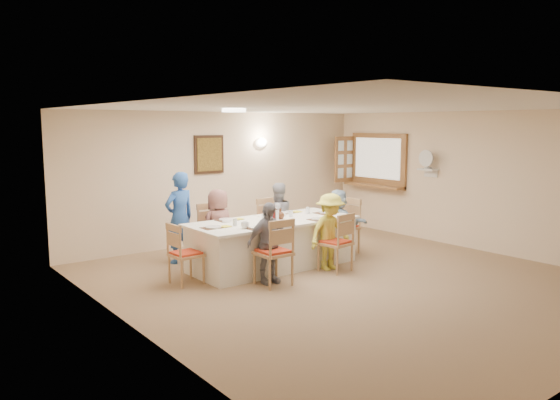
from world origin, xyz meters
TOP-DOWN VIEW (x-y plane):
  - ground at (0.00, 0.00)m, footprint 7.00×7.00m
  - room_walls at (0.00, 0.00)m, footprint 7.00×7.00m
  - wall_picture at (-0.30, 3.46)m, footprint 0.62×0.05m
  - wall_sconce at (0.90, 3.44)m, footprint 0.26×0.09m
  - ceiling_light at (-1.00, 1.50)m, footprint 0.36×0.36m
  - serving_hatch at (3.21, 2.40)m, footprint 0.06×1.50m
  - hatch_sill at (3.09, 2.40)m, footprint 0.30×1.50m
  - shutter_door at (2.95, 3.16)m, footprint 0.55×0.04m
  - fan_shelf at (3.13, 1.05)m, footprint 0.22×0.36m
  - desk_fan at (3.10, 1.05)m, footprint 0.30×0.30m
  - dining_table at (-0.41, 1.30)m, footprint 2.73×1.16m
  - chair_back_left at (-1.01, 2.10)m, footprint 0.49×0.49m
  - chair_back_right at (0.19, 2.10)m, footprint 0.47×0.47m
  - chair_front_left at (-1.01, 0.50)m, footprint 0.48×0.48m
  - chair_front_right at (0.19, 0.50)m, footprint 0.51×0.51m
  - chair_left_end at (-1.96, 1.30)m, footprint 0.45×0.45m
  - chair_right_end at (1.14, 1.30)m, footprint 0.47×0.47m
  - diner_back_left at (-1.01, 1.98)m, footprint 0.69×0.53m
  - diner_back_right at (0.19, 1.98)m, footprint 0.76×0.67m
  - diner_front_left at (-1.01, 0.62)m, footprint 0.71×0.34m
  - diner_front_right at (0.19, 0.62)m, footprint 0.78×0.45m
  - diner_right_end at (1.01, 1.30)m, footprint 1.16×0.63m
  - caregiver at (-1.46, 2.45)m, footprint 0.66×0.53m
  - placemat_fl at (-1.01, 0.88)m, footprint 0.34×0.26m
  - plate_fl at (-1.01, 0.88)m, footprint 0.23×0.23m
  - napkin_fl at (-0.83, 0.83)m, footprint 0.13×0.13m
  - placemat_fr at (0.19, 0.88)m, footprint 0.33×0.25m
  - plate_fr at (0.19, 0.88)m, footprint 0.26×0.26m
  - napkin_fr at (0.37, 0.83)m, footprint 0.15×0.15m
  - placemat_bl at (-1.01, 1.72)m, footprint 0.33×0.25m
  - plate_bl at (-1.01, 1.72)m, footprint 0.25×0.25m
  - napkin_bl at (-0.83, 1.67)m, footprint 0.15×0.15m
  - placemat_br at (0.19, 1.72)m, footprint 0.34×0.25m
  - plate_br at (0.19, 1.72)m, footprint 0.23×0.23m
  - napkin_br at (0.37, 1.67)m, footprint 0.15×0.15m
  - placemat_le at (-1.51, 1.30)m, footprint 0.33×0.24m
  - plate_le at (-1.51, 1.30)m, footprint 0.24×0.24m
  - napkin_le at (-1.33, 1.25)m, footprint 0.14×0.14m
  - placemat_re at (0.71, 1.30)m, footprint 0.37×0.28m
  - plate_re at (0.71, 1.30)m, footprint 0.23×0.23m
  - napkin_re at (0.89, 1.25)m, footprint 0.14×0.14m
  - teacup_a at (-1.17, 0.97)m, footprint 0.16×0.16m
  - teacup_b at (0.00, 1.84)m, footprint 0.11×0.11m
  - bowl_a at (-0.65, 1.05)m, footprint 0.28×0.28m
  - bowl_b at (-0.09, 1.54)m, footprint 0.35×0.35m
  - condiment_ketchup at (-0.44, 1.29)m, footprint 0.12×0.12m
  - condiment_brown at (-0.36, 1.33)m, footprint 0.16×0.16m
  - condiment_malt at (-0.27, 1.30)m, footprint 0.23×0.23m
  - drinking_glass at (-0.56, 1.35)m, footprint 0.07×0.07m

SIDE VIEW (x-z plane):
  - ground at x=0.00m, z-range 0.00..0.00m
  - dining_table at x=-0.41m, z-range 0.00..0.76m
  - chair_left_end at x=-1.96m, z-range 0.00..0.89m
  - chair_front_right at x=0.19m, z-range 0.00..0.93m
  - chair_back_right at x=0.19m, z-range 0.00..0.96m
  - chair_right_end at x=1.14m, z-range 0.00..0.97m
  - chair_front_left at x=-1.01m, z-range 0.00..0.97m
  - chair_back_left at x=-1.01m, z-range 0.00..0.98m
  - diner_right_end at x=1.01m, z-range 0.00..1.15m
  - diner_front_left at x=-1.01m, z-range 0.00..1.17m
  - diner_front_right at x=0.19m, z-range 0.00..1.20m
  - diner_back_left at x=-1.01m, z-range 0.00..1.23m
  - diner_back_right at x=0.19m, z-range 0.00..1.25m
  - caregiver at x=-1.46m, z-range 0.00..1.50m
  - placemat_fl at x=-1.01m, z-range 0.76..0.77m
  - placemat_fr at x=0.19m, z-range 0.76..0.77m
  - placemat_bl at x=-1.01m, z-range 0.76..0.77m
  - placemat_br at x=0.19m, z-range 0.76..0.77m
  - placemat_le at x=-1.51m, z-range 0.76..0.77m
  - placemat_re at x=0.71m, z-range 0.76..0.77m
  - napkin_fl at x=-0.83m, z-range 0.77..0.77m
  - napkin_fr at x=0.37m, z-range 0.77..0.77m
  - napkin_bl at x=-0.83m, z-range 0.77..0.77m
  - napkin_br at x=0.37m, z-range 0.77..0.77m
  - napkin_le at x=-1.33m, z-range 0.77..0.77m
  - napkin_re at x=0.89m, z-range 0.77..0.77m
  - plate_fl at x=-1.01m, z-range 0.77..0.78m
  - plate_fr at x=0.19m, z-range 0.76..0.78m
  - plate_bl at x=-1.01m, z-range 0.77..0.78m
  - plate_br at x=0.19m, z-range 0.77..0.78m
  - plate_le at x=-1.51m, z-range 0.77..0.78m
  - plate_re at x=0.71m, z-range 0.77..0.78m
  - bowl_a at x=-0.65m, z-range 0.76..0.82m
  - bowl_b at x=-0.09m, z-range 0.76..0.82m
  - teacup_b at x=0.00m, z-range 0.76..0.85m
  - teacup_a at x=-1.17m, z-range 0.76..0.85m
  - drinking_glass at x=-0.56m, z-range 0.77..0.87m
  - condiment_malt at x=-0.27m, z-range 0.76..0.93m
  - condiment_brown at x=-0.36m, z-range 0.76..0.99m
  - condiment_ketchup at x=-0.44m, z-range 0.76..0.99m
  - hatch_sill at x=3.09m, z-range 0.95..1.00m
  - fan_shelf at x=3.13m, z-range 1.39..1.41m
  - serving_hatch at x=3.21m, z-range 0.92..2.08m
  - shutter_door at x=2.95m, z-range 1.00..2.00m
  - room_walls at x=0.00m, z-range -1.99..5.01m
  - desk_fan at x=3.10m, z-range 1.41..1.69m
  - wall_picture at x=-0.30m, z-range 1.34..2.06m
  - wall_sconce at x=0.90m, z-range 1.81..1.99m
  - ceiling_light at x=-1.00m, z-range 2.45..2.50m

